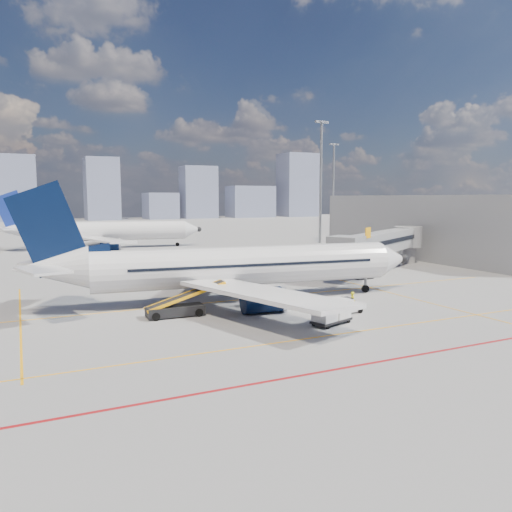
{
  "coord_description": "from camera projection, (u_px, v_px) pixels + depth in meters",
  "views": [
    {
      "loc": [
        -19.75,
        -34.51,
        9.6
      ],
      "look_at": [
        0.84,
        8.68,
        4.0
      ],
      "focal_mm": 35.0,
      "sensor_mm": 36.0,
      "label": 1
    }
  ],
  "objects": [
    {
      "name": "ground",
      "position": [
        293.0,
        317.0,
        40.5
      ],
      "size": [
        420.0,
        420.0,
        0.0
      ],
      "primitive_type": "plane",
      "color": "gray",
      "rests_on": "ground"
    },
    {
      "name": "cargo_dolly",
      "position": [
        331.0,
        311.0,
        37.88
      ],
      "size": [
        3.69,
        2.51,
        1.86
      ],
      "rotation": [
        0.0,
        0.0,
        0.33
      ],
      "color": "black",
      "rests_on": "ground"
    },
    {
      "name": "jet_bridge",
      "position": [
        385.0,
        243.0,
        65.28
      ],
      "size": [
        23.55,
        15.78,
        6.3
      ],
      "color": "#9899A0",
      "rests_on": "ground"
    },
    {
      "name": "baggage_tug",
      "position": [
        349.0,
        305.0,
        41.73
      ],
      "size": [
        1.97,
        1.25,
        1.32
      ],
      "rotation": [
        0.0,
        0.0,
        -0.06
      ],
      "color": "silver",
      "rests_on": "ground"
    },
    {
      "name": "terminal_block",
      "position": [
        429.0,
        226.0,
        80.31
      ],
      "size": [
        10.0,
        42.0,
        10.0
      ],
      "color": "#9899A0",
      "rests_on": "ground"
    },
    {
      "name": "distant_skyline",
      "position": [
        93.0,
        192.0,
        213.62
      ],
      "size": [
        248.85,
        14.58,
        32.0
      ],
      "color": "slate",
      "rests_on": "ground"
    },
    {
      "name": "second_aircraft",
      "position": [
        102.0,
        231.0,
        94.87
      ],
      "size": [
        37.42,
        32.45,
        11.0
      ],
      "rotation": [
        0.0,
        0.0,
        -0.15
      ],
      "color": "silver",
      "rests_on": "ground"
    },
    {
      "name": "apron_markings",
      "position": [
        312.0,
        329.0,
        36.75
      ],
      "size": [
        90.0,
        35.12,
        0.01
      ],
      "color": "#FAA60D",
      "rests_on": "ground"
    },
    {
      "name": "floodlight_mast_ne",
      "position": [
        321.0,
        179.0,
        104.47
      ],
      "size": [
        3.2,
        0.61,
        25.45
      ],
      "color": "gray",
      "rests_on": "ground"
    },
    {
      "name": "main_aircraft",
      "position": [
        231.0,
        267.0,
        45.96
      ],
      "size": [
        37.6,
        32.69,
        11.03
      ],
      "rotation": [
        0.0,
        0.0,
        -0.12
      ],
      "color": "silver",
      "rests_on": "ground"
    },
    {
      "name": "belt_loader",
      "position": [
        177.0,
        308.0,
        40.49
      ],
      "size": [
        6.65,
        1.92,
        2.71
      ],
      "rotation": [
        0.0,
        0.0,
        -0.03
      ],
      "color": "black",
      "rests_on": "ground"
    },
    {
      "name": "floodlight_mast_far",
      "position": [
        333.0,
        184.0,
        147.39
      ],
      "size": [
        3.2,
        0.61,
        25.45
      ],
      "color": "gray",
      "rests_on": "ground"
    },
    {
      "name": "ramp_worker",
      "position": [
        353.0,
        302.0,
        42.13
      ],
      "size": [
        0.51,
        0.69,
        1.71
      ],
      "primitive_type": "imported",
      "rotation": [
        0.0,
        0.0,
        1.39
      ],
      "color": "yellow",
      "rests_on": "ground"
    }
  ]
}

